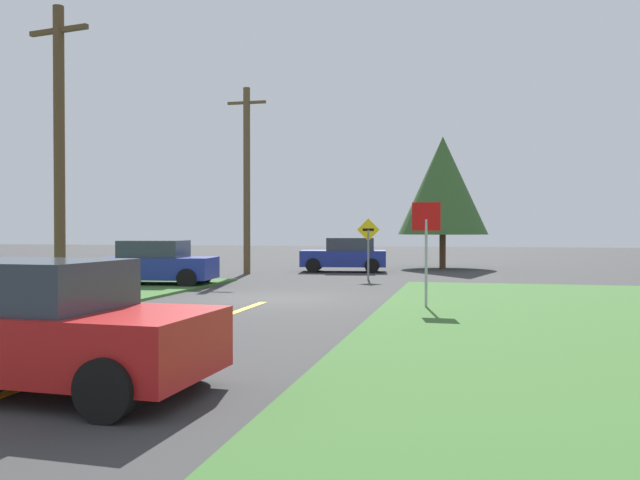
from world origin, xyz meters
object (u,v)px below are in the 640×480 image
(parked_car_near_building, at_px, (158,263))
(direction_sign, at_px, (368,242))
(car_behind_on_main_road, at_px, (49,327))
(utility_pole_mid, at_px, (247,179))
(car_approaching_junction, at_px, (345,255))
(stop_sign, at_px, (426,235))
(utility_pole_near, at_px, (59,152))
(oak_tree_left, at_px, (443,186))

(parked_car_near_building, distance_m, direction_sign, 8.24)
(car_behind_on_main_road, bearing_deg, parked_car_near_building, 114.60)
(parked_car_near_building, distance_m, utility_pole_mid, 7.56)
(parked_car_near_building, bearing_deg, car_approaching_junction, 54.28)
(parked_car_near_building, height_order, car_approaching_junction, same)
(parked_car_near_building, height_order, utility_pole_mid, utility_pole_mid)
(utility_pole_mid, bearing_deg, stop_sign, -52.74)
(utility_pole_near, bearing_deg, oak_tree_left, 66.04)
(stop_sign, xyz_separation_m, car_approaching_junction, (-4.68, 13.97, -1.07))
(stop_sign, xyz_separation_m, utility_pole_near, (-9.01, -1.85, 2.07))
(utility_pole_near, bearing_deg, car_approaching_junction, 74.69)
(oak_tree_left, bearing_deg, parked_car_near_building, -126.30)
(direction_sign, height_order, oak_tree_left, oak_tree_left)
(utility_pole_near, xyz_separation_m, utility_pole_mid, (0.27, 13.35, 0.38))
(car_approaching_junction, bearing_deg, direction_sign, 103.18)
(utility_pole_near, relative_size, direction_sign, 3.09)
(utility_pole_mid, height_order, direction_sign, utility_pole_mid)
(oak_tree_left, bearing_deg, car_behind_on_main_road, -97.93)
(utility_pole_mid, bearing_deg, parked_car_near_building, -98.88)
(parked_car_near_building, relative_size, car_approaching_junction, 0.97)
(car_behind_on_main_road, bearing_deg, oak_tree_left, 84.48)
(utility_pole_mid, bearing_deg, car_behind_on_main_road, -77.17)
(car_approaching_junction, relative_size, oak_tree_left, 0.62)
(utility_pole_near, bearing_deg, direction_sign, 61.13)
(car_approaching_junction, bearing_deg, car_behind_on_main_road, 83.54)
(direction_sign, bearing_deg, parked_car_near_building, -147.45)
(parked_car_near_building, xyz_separation_m, utility_pole_near, (0.77, -6.74, 3.14))
(utility_pole_near, bearing_deg, parked_car_near_building, 96.49)
(utility_pole_near, relative_size, utility_pole_mid, 0.90)
(direction_sign, bearing_deg, oak_tree_left, 73.05)
(parked_car_near_building, height_order, car_behind_on_main_road, same)
(stop_sign, relative_size, utility_pole_near, 0.35)
(car_approaching_junction, xyz_separation_m, oak_tree_left, (4.42, 3.88, 3.50))
(stop_sign, bearing_deg, oak_tree_left, -87.04)
(car_behind_on_main_road, relative_size, utility_pole_near, 0.52)
(utility_pole_near, bearing_deg, utility_pole_mid, 88.86)
(car_approaching_junction, relative_size, utility_pole_near, 0.56)
(parked_car_near_building, relative_size, direction_sign, 1.67)
(stop_sign, relative_size, car_behind_on_main_road, 0.68)
(car_approaching_junction, xyz_separation_m, utility_pole_mid, (-4.07, -2.47, 3.52))
(stop_sign, relative_size, direction_sign, 1.09)
(utility_pole_near, height_order, oak_tree_left, utility_pole_near)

